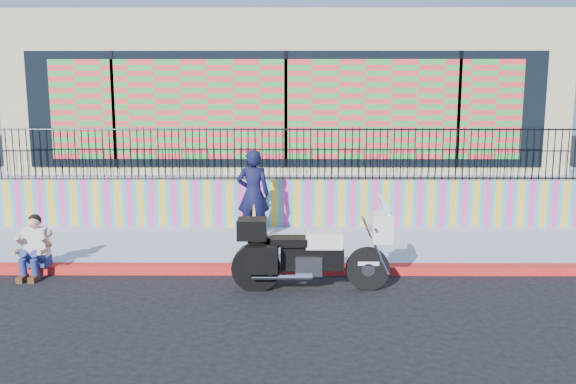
{
  "coord_description": "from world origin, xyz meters",
  "views": [
    {
      "loc": [
        0.13,
        -9.66,
        2.97
      ],
      "look_at": [
        0.07,
        1.2,
        1.28
      ],
      "focal_mm": 35.0,
      "sensor_mm": 36.0,
      "label": 1
    }
  ],
  "objects": [
    {
      "name": "storefront_building",
      "position": [
        0.0,
        8.13,
        3.25
      ],
      "size": [
        14.0,
        8.06,
        4.0
      ],
      "color": "tan",
      "rests_on": "elevated_platform"
    },
    {
      "name": "red_curb",
      "position": [
        0.0,
        0.0,
        0.07
      ],
      "size": [
        16.0,
        0.3,
        0.15
      ],
      "primitive_type": "cube",
      "color": "red",
      "rests_on": "ground"
    },
    {
      "name": "mural_wall",
      "position": [
        0.0,
        3.25,
        0.7
      ],
      "size": [
        16.0,
        0.2,
        1.1
      ],
      "primitive_type": "cube",
      "color": "#D7388D",
      "rests_on": "sidewalk"
    },
    {
      "name": "police_motorcycle",
      "position": [
        0.42,
        -0.89,
        0.65
      ],
      "size": [
        2.51,
        0.83,
        1.56
      ],
      "color": "black",
      "rests_on": "ground"
    },
    {
      "name": "metal_fence",
      "position": [
        0.0,
        3.25,
        1.85
      ],
      "size": [
        15.8,
        0.04,
        1.2
      ],
      "primitive_type": null,
      "color": "black",
      "rests_on": "mural_wall"
    },
    {
      "name": "seated_man",
      "position": [
        -4.34,
        -0.26,
        0.45
      ],
      "size": [
        0.54,
        0.71,
        1.06
      ],
      "color": "navy",
      "rests_on": "ground"
    },
    {
      "name": "police_officer",
      "position": [
        -0.67,
        2.08,
        1.1
      ],
      "size": [
        0.71,
        0.48,
        1.89
      ],
      "primitive_type": "imported",
      "rotation": [
        0.0,
        0.0,
        3.17
      ],
      "color": "black",
      "rests_on": "sidewalk"
    },
    {
      "name": "sidewalk",
      "position": [
        0.0,
        1.65,
        0.07
      ],
      "size": [
        16.0,
        3.0,
        0.15
      ],
      "primitive_type": "cube",
      "color": "#949DB2",
      "rests_on": "ground"
    },
    {
      "name": "ground",
      "position": [
        0.0,
        0.0,
        0.0
      ],
      "size": [
        90.0,
        90.0,
        0.0
      ],
      "primitive_type": "plane",
      "color": "black",
      "rests_on": "ground"
    },
    {
      "name": "elevated_platform",
      "position": [
        0.0,
        8.35,
        0.62
      ],
      "size": [
        16.0,
        10.0,
        1.25
      ],
      "primitive_type": "cube",
      "color": "#949DB2",
      "rests_on": "ground"
    }
  ]
}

